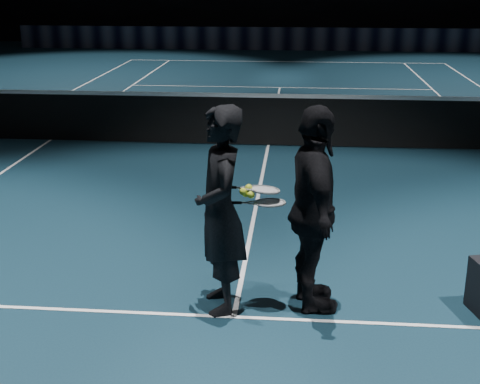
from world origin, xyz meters
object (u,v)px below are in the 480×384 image
object	(u,v)px
player_a	(220,211)
tennis_balls	(248,192)
racket_upper	(264,190)
player_b	(314,210)
racket_lower	(270,203)

from	to	relation	value
player_a	tennis_balls	size ratio (longest dim) A/B	16.12
racket_upper	player_b	bearing A→B (deg)	-9.08
racket_lower	player_a	bearing A→B (deg)	180.00
player_b	racket_lower	bearing A→B (deg)	85.57
player_a	racket_upper	world-z (taller)	player_a
player_b	racket_upper	bearing A→B (deg)	80.49
racket_lower	racket_upper	size ratio (longest dim) A/B	1.00
racket_lower	tennis_balls	xyz separation A→B (m)	(-0.19, -0.01, 0.10)
tennis_balls	racket_lower	bearing A→B (deg)	4.15
player_b	tennis_balls	bearing A→B (deg)	85.09
racket_upper	tennis_balls	world-z (taller)	racket_upper
player_a	player_b	bearing A→B (deg)	80.04
player_a	tennis_balls	distance (m)	0.31
racket_lower	tennis_balls	world-z (taller)	tennis_balls
player_a	racket_lower	distance (m)	0.46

